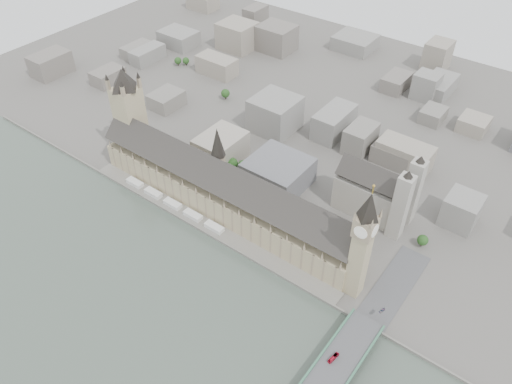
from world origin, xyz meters
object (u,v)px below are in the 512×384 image
Objects in this scene: elizabeth_tower at (363,239)px; victoria_tower at (129,111)px; red_bus_north at (333,358)px; car_approach at (382,310)px; westminster_abbey at (377,193)px; palace_of_westminster at (224,190)px.

elizabeth_tower is 260.64m from victoria_tower.
red_bus_north reaches higher than car_approach.
red_bus_north is at bearing -72.89° from westminster_abbey.
palace_of_westminster is 134.09m from westminster_abbey.
victoria_tower is 1.47× the size of westminster_abbey.
westminster_abbey is at bearing 115.57° from red_bus_north.
palace_of_westminster is at bearing 175.15° from elizabeth_tower.
elizabeth_tower is at bearing -72.71° from westminster_abbey.
victoria_tower is (-122.00, 6.30, 32.50)m from palace_of_westminster.
victoria_tower reaches higher than palace_of_westminster.
palace_of_westminster is 49.31× the size of car_approach.
westminster_abbey is at bearing 16.50° from victoria_tower.
palace_of_westminster is 168.86m from car_approach.
elizabeth_tower is 11.07× the size of red_bus_north.
elizabeth_tower is 1.07× the size of victoria_tower.
palace_of_westminster is 126.41m from victoria_tower.
red_bus_north is at bearing -73.12° from elizabeth_tower.
red_bus_north is (47.04, -152.78, -13.48)m from westminster_abbey.
westminster_abbey is at bearing 132.07° from car_approach.
elizabeth_tower reaches higher than westminster_abbey.
palace_of_westminster is 142.94m from elizabeth_tower.
car_approach is at bearing -7.97° from palace_of_westminster.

